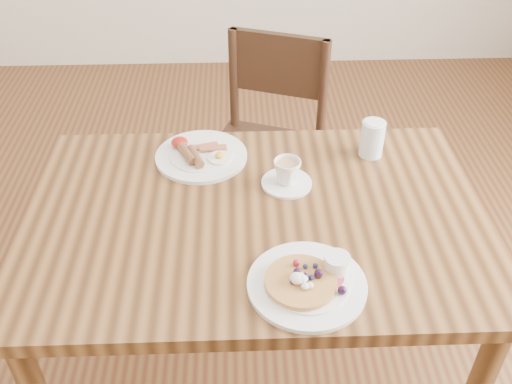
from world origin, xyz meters
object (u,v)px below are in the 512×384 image
at_px(breakfast_plate, 200,155).
at_px(teacup_saucer, 287,174).
at_px(dining_table, 256,241).
at_px(chair_far, 268,142).
at_px(pancake_plate, 309,281).
at_px(water_glass, 372,139).

relative_size(breakfast_plate, teacup_saucer, 1.93).
bearing_deg(dining_table, chair_far, 84.33).
relative_size(pancake_plate, teacup_saucer, 1.93).
bearing_deg(teacup_saucer, breakfast_plate, 150.75).
relative_size(teacup_saucer, water_glass, 1.28).
bearing_deg(chair_far, dining_table, 104.23).
xyz_separation_m(chair_far, breakfast_plate, (-0.23, -0.47, 0.27)).
distance_m(dining_table, water_glass, 0.46).
distance_m(pancake_plate, breakfast_plate, 0.58).
relative_size(dining_table, chair_far, 1.36).
xyz_separation_m(dining_table, chair_far, (0.07, 0.73, -0.16)).
height_order(dining_table, teacup_saucer, teacup_saucer).
height_order(dining_table, water_glass, water_glass).
bearing_deg(breakfast_plate, chair_far, 64.23).
bearing_deg(breakfast_plate, pancake_plate, -62.89).
distance_m(teacup_saucer, water_glass, 0.30).
xyz_separation_m(chair_far, water_glass, (0.28, -0.47, 0.31)).
xyz_separation_m(breakfast_plate, teacup_saucer, (0.25, -0.14, 0.02)).
xyz_separation_m(pancake_plate, breakfast_plate, (-0.26, 0.52, -0.00)).
xyz_separation_m(chair_far, teacup_saucer, (0.02, -0.61, 0.29)).
bearing_deg(water_glass, teacup_saucer, -152.03).
distance_m(chair_far, teacup_saucer, 0.68).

